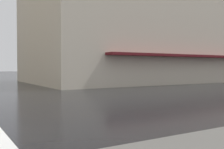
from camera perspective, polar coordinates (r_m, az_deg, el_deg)
haussmann_block_corner at (r=36.24m, az=5.33°, el=14.01°), size 17.31×26.74×19.71m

